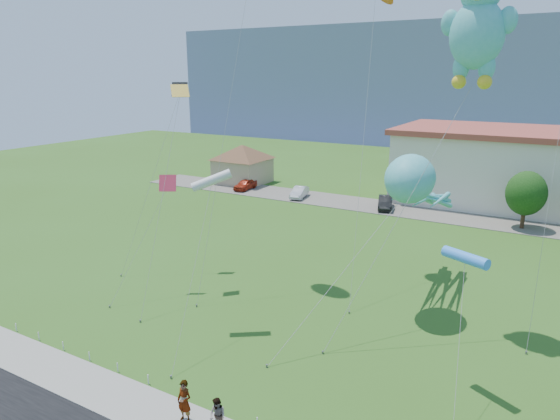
% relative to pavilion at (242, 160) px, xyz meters
% --- Properties ---
extents(ground, '(160.00, 160.00, 0.00)m').
position_rel_pavilion_xyz_m(ground, '(24.00, -38.00, -3.02)').
color(ground, '#315819').
rests_on(ground, ground).
extents(parking_strip, '(70.00, 6.00, 0.06)m').
position_rel_pavilion_xyz_m(parking_strip, '(24.00, -3.00, -2.99)').
color(parking_strip, '#59544C').
rests_on(parking_strip, ground).
extents(hill_ridge, '(160.00, 50.00, 25.00)m').
position_rel_pavilion_xyz_m(hill_ridge, '(24.00, 82.00, 9.48)').
color(hill_ridge, slate).
rests_on(hill_ridge, ground).
extents(pavilion, '(9.20, 9.20, 5.00)m').
position_rel_pavilion_xyz_m(pavilion, '(0.00, 0.00, 0.00)').
color(pavilion, tan).
rests_on(pavilion, ground).
extents(rope_fence, '(26.05, 0.05, 0.50)m').
position_rel_pavilion_xyz_m(rope_fence, '(24.00, -39.30, -2.77)').
color(rope_fence, white).
rests_on(rope_fence, ground).
extents(tree_near, '(3.60, 3.60, 5.47)m').
position_rel_pavilion_xyz_m(tree_near, '(34.00, -4.00, 0.36)').
color(tree_near, '#3F2B19').
rests_on(tree_near, ground).
extents(pedestrian_left, '(0.69, 0.46, 1.86)m').
position_rel_pavilion_xyz_m(pedestrian_left, '(24.24, -40.51, -2.00)').
color(pedestrian_left, gray).
rests_on(pedestrian_left, sidewalk).
extents(pedestrian_right, '(0.85, 0.73, 1.54)m').
position_rel_pavilion_xyz_m(pedestrian_right, '(25.85, -40.41, -2.16)').
color(pedestrian_right, gray).
rests_on(pedestrian_right, sidewalk).
extents(parked_car_red, '(1.63, 3.85, 1.30)m').
position_rel_pavilion_xyz_m(parked_car_red, '(2.60, -3.34, -2.31)').
color(parked_car_red, '#A82914').
rests_on(parked_car_red, parking_strip).
extents(parked_car_silver, '(2.04, 4.03, 1.27)m').
position_rel_pavilion_xyz_m(parked_car_silver, '(10.41, -3.74, -2.33)').
color(parked_car_silver, '#B8BAC0').
rests_on(parked_car_silver, parking_strip).
extents(parked_car_black, '(2.57, 4.35, 1.36)m').
position_rel_pavilion_xyz_m(parked_car_black, '(20.66, -3.58, -2.29)').
color(parked_car_black, black).
rests_on(parked_car_black, parking_strip).
extents(octopus_kite, '(5.39, 17.10, 9.61)m').
position_rel_pavilion_xyz_m(octopus_kite, '(29.02, -24.44, 4.32)').
color(octopus_kite, '#45A9AC').
rests_on(octopus_kite, ground).
extents(teddy_bear_kite, '(6.76, 8.47, 19.13)m').
position_rel_pavilion_xyz_m(teddy_bear_kite, '(31.83, -25.65, 13.33)').
color(teddy_bear_kite, '#45A9AC').
rests_on(teddy_bear_kite, ground).
extents(small_kite_yellow, '(2.23, 6.99, 13.38)m').
position_rel_pavilion_xyz_m(small_kite_yellow, '(14.94, -29.56, 8.33)').
color(small_kite_yellow, gold).
rests_on(small_kite_yellow, ground).
extents(small_kite_pink, '(1.95, 5.18, 7.62)m').
position_rel_pavilion_xyz_m(small_kite_pink, '(14.39, -30.57, 3.49)').
color(small_kite_pink, '#CF2E4A').
rests_on(small_kite_pink, ground).
extents(small_kite_black, '(3.02, 5.33, 13.38)m').
position_rel_pavilion_xyz_m(small_kite_black, '(12.15, -26.67, 8.36)').
color(small_kite_black, black).
rests_on(small_kite_black, ground).
extents(small_kite_white, '(1.81, 6.82, 8.87)m').
position_rel_pavilion_xyz_m(small_kite_white, '(20.11, -32.83, 5.34)').
color(small_kite_white, silver).
rests_on(small_kite_white, ground).
extents(small_kite_cyan, '(1.25, 6.16, 6.72)m').
position_rel_pavilion_xyz_m(small_kite_cyan, '(33.33, -32.27, 3.22)').
color(small_kite_cyan, '#368BF6').
rests_on(small_kite_cyan, ground).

